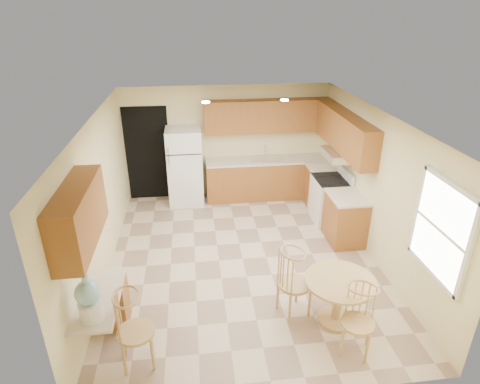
{
  "coord_description": "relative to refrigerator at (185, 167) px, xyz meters",
  "views": [
    {
      "loc": [
        -0.77,
        -5.79,
        4.0
      ],
      "look_at": [
        -0.01,
        0.3,
        1.15
      ],
      "focal_mm": 30.0,
      "sensor_mm": 36.0,
      "label": 1
    }
  ],
  "objects": [
    {
      "name": "floor",
      "position": [
        0.95,
        -2.4,
        -0.84
      ],
      "size": [
        5.5,
        5.5,
        0.0
      ],
      "primitive_type": "plane",
      "color": "beige",
      "rests_on": "ground"
    },
    {
      "name": "ceiling",
      "position": [
        0.95,
        -2.4,
        1.66
      ],
      "size": [
        4.5,
        5.5,
        0.02
      ],
      "primitive_type": "cube",
      "color": "white",
      "rests_on": "wall_back"
    },
    {
      "name": "wall_back",
      "position": [
        0.95,
        0.35,
        0.41
      ],
      "size": [
        4.5,
        0.02,
        2.5
      ],
      "primitive_type": "cube",
      "color": "beige",
      "rests_on": "floor"
    },
    {
      "name": "wall_front",
      "position": [
        0.95,
        -5.15,
        0.41
      ],
      "size": [
        4.5,
        0.02,
        2.5
      ],
      "primitive_type": "cube",
      "color": "beige",
      "rests_on": "floor"
    },
    {
      "name": "wall_left",
      "position": [
        -1.3,
        -2.4,
        0.41
      ],
      "size": [
        0.02,
        5.5,
        2.5
      ],
      "primitive_type": "cube",
      "color": "beige",
      "rests_on": "floor"
    },
    {
      "name": "wall_right",
      "position": [
        3.2,
        -2.4,
        0.41
      ],
      "size": [
        0.02,
        5.5,
        2.5
      ],
      "primitive_type": "cube",
      "color": "beige",
      "rests_on": "floor"
    },
    {
      "name": "doorway",
      "position": [
        -0.8,
        0.34,
        0.21
      ],
      "size": [
        0.9,
        0.02,
        2.1
      ],
      "primitive_type": "cube",
      "color": "black",
      "rests_on": "floor"
    },
    {
      "name": "base_cab_back",
      "position": [
        1.83,
        0.05,
        -0.41
      ],
      "size": [
        2.75,
        0.6,
        0.87
      ],
      "primitive_type": "cube",
      "color": "#9B5D27",
      "rests_on": "floor"
    },
    {
      "name": "counter_back",
      "position": [
        1.83,
        0.05,
        0.05
      ],
      "size": [
        2.75,
        0.63,
        0.04
      ],
      "primitive_type": "cube",
      "color": "beige",
      "rests_on": "base_cab_back"
    },
    {
      "name": "base_cab_right_a",
      "position": [
        2.9,
        -0.54,
        -0.41
      ],
      "size": [
        0.6,
        0.59,
        0.87
      ],
      "primitive_type": "cube",
      "color": "#9B5D27",
      "rests_on": "floor"
    },
    {
      "name": "counter_right_a",
      "position": [
        2.9,
        -0.54,
        0.05
      ],
      "size": [
        0.63,
        0.59,
        0.04
      ],
      "primitive_type": "cube",
      "color": "beige",
      "rests_on": "base_cab_right_a"
    },
    {
      "name": "base_cab_right_b",
      "position": [
        2.9,
        -2.0,
        -0.41
      ],
      "size": [
        0.6,
        0.8,
        0.87
      ],
      "primitive_type": "cube",
      "color": "#9B5D27",
      "rests_on": "floor"
    },
    {
      "name": "counter_right_b",
      "position": [
        2.9,
        -2.0,
        0.05
      ],
      "size": [
        0.63,
        0.8,
        0.04
      ],
      "primitive_type": "cube",
      "color": "beige",
      "rests_on": "base_cab_right_b"
    },
    {
      "name": "upper_cab_back",
      "position": [
        1.83,
        0.19,
        1.01
      ],
      "size": [
        2.75,
        0.33,
        0.7
      ],
      "primitive_type": "cube",
      "color": "#9B5D27",
      "rests_on": "wall_back"
    },
    {
      "name": "upper_cab_right",
      "position": [
        3.04,
        -1.19,
        1.01
      ],
      "size": [
        0.33,
        2.42,
        0.7
      ],
      "primitive_type": "cube",
      "color": "#9B5D27",
      "rests_on": "wall_right"
    },
    {
      "name": "upper_cab_left",
      "position": [
        -1.13,
        -4.0,
        1.01
      ],
      "size": [
        0.33,
        1.4,
        0.7
      ],
      "primitive_type": "cube",
      "color": "#9B5D27",
      "rests_on": "wall_left"
    },
    {
      "name": "sink",
      "position": [
        1.8,
        0.05,
        0.07
      ],
      "size": [
        0.78,
        0.44,
        0.01
      ],
      "primitive_type": "cube",
      "color": "silver",
      "rests_on": "counter_back"
    },
    {
      "name": "range_hood",
      "position": [
        2.95,
        -1.22,
        0.58
      ],
      "size": [
        0.5,
        0.76,
        0.14
      ],
      "primitive_type": "cube",
      "color": "silver",
      "rests_on": "upper_cab_right"
    },
    {
      "name": "desk_pedestal",
      "position": [
        -1.05,
        -3.72,
        -0.48
      ],
      "size": [
        0.48,
        0.42,
        0.72
      ],
      "primitive_type": "cube",
      "color": "#9B5D27",
      "rests_on": "floor"
    },
    {
      "name": "desk_top",
      "position": [
        -1.05,
        -4.1,
        -0.09
      ],
      "size": [
        0.5,
        1.2,
        0.04
      ],
      "primitive_type": "cube",
      "color": "beige",
      "rests_on": "desk_pedestal"
    },
    {
      "name": "window",
      "position": [
        3.18,
        -4.25,
        0.66
      ],
      "size": [
        0.06,
        1.12,
        1.3
      ],
      "color": "white",
      "rests_on": "wall_right"
    },
    {
      "name": "can_light_a",
      "position": [
        0.45,
        -1.2,
        1.64
      ],
      "size": [
        0.14,
        0.14,
        0.02
      ],
      "primitive_type": "cylinder",
      "color": "white",
      "rests_on": "ceiling"
    },
    {
      "name": "can_light_b",
      "position": [
        1.85,
        -1.2,
        1.64
      ],
      "size": [
        0.14,
        0.14,
        0.02
      ],
      "primitive_type": "cylinder",
      "color": "white",
      "rests_on": "ceiling"
    },
    {
      "name": "refrigerator",
      "position": [
        0.0,
        0.0,
        0.0
      ],
      "size": [
        0.74,
        0.72,
        1.68
      ],
      "color": "white",
      "rests_on": "floor"
    },
    {
      "name": "stove",
      "position": [
        2.88,
        -1.22,
        -0.37
      ],
      "size": [
        0.65,
        0.76,
        1.09
      ],
      "color": "white",
      "rests_on": "floor"
    },
    {
      "name": "dining_table",
      "position": [
        2.04,
        -4.06,
        -0.39
      ],
      "size": [
        0.94,
        0.94,
        0.7
      ],
      "rotation": [
        0.0,
        0.0,
        -0.16
      ],
      "color": "tan",
      "rests_on": "floor"
    },
    {
      "name": "chair_table_a",
      "position": [
        1.49,
        -3.9,
        -0.21
      ],
      "size": [
        0.46,
        0.59,
        1.03
      ],
      "rotation": [
        0.0,
        0.0,
        -1.25
      ],
      "color": "tan",
      "rests_on": "floor"
    },
    {
      "name": "chair_table_b",
      "position": [
        2.09,
        -4.69,
        -0.26
      ],
      "size": [
        0.42,
        0.48,
        0.95
      ],
      "rotation": [
        0.0,
        0.0,
        2.67
      ],
      "color": "tan",
      "rests_on": "floor"
    },
    {
      "name": "chair_desk",
      "position": [
        -0.6,
        -4.55,
        -0.22
      ],
      "size": [
        0.45,
        0.59,
        1.03
      ],
      "rotation": [
        0.0,
        0.0,
        -1.43
      ],
      "color": "tan",
      "rests_on": "floor"
    },
    {
      "name": "water_crock",
      "position": [
        -1.05,
        -4.47,
        0.19
      ],
      "size": [
        0.28,
        0.28,
        0.59
      ],
      "color": "white",
      "rests_on": "desk_top"
    }
  ]
}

